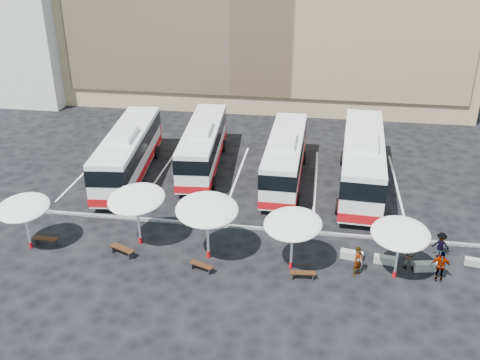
# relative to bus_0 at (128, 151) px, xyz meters

# --- Properties ---
(ground) EXTENTS (120.00, 120.00, 0.00)m
(ground) POSITION_rel_bus_0_xyz_m (8.21, -7.00, -2.04)
(ground) COLOR black
(ground) RESTS_ON ground
(apartment_block) EXTENTS (14.00, 14.00, 18.00)m
(apartment_block) POSITION_rel_bus_0_xyz_m (-19.79, 21.00, 6.96)
(apartment_block) COLOR silver
(apartment_block) RESTS_ON ground
(curb_divider) EXTENTS (34.00, 0.25, 0.15)m
(curb_divider) POSITION_rel_bus_0_xyz_m (8.21, -6.50, -1.97)
(curb_divider) COLOR black
(curb_divider) RESTS_ON ground
(bay_lines) EXTENTS (24.15, 12.00, 0.01)m
(bay_lines) POSITION_rel_bus_0_xyz_m (8.21, 1.00, -2.04)
(bay_lines) COLOR white
(bay_lines) RESTS_ON ground
(bus_0) EXTENTS (3.95, 12.81, 4.00)m
(bus_0) POSITION_rel_bus_0_xyz_m (0.00, 0.00, 0.00)
(bus_0) COLOR white
(bus_0) RESTS_ON ground
(bus_1) EXTENTS (3.42, 12.03, 3.77)m
(bus_1) POSITION_rel_bus_0_xyz_m (5.24, 2.56, -0.12)
(bus_1) COLOR white
(bus_1) RESTS_ON ground
(bus_2) EXTENTS (2.91, 11.94, 3.78)m
(bus_2) POSITION_rel_bus_0_xyz_m (11.84, 1.10, -0.11)
(bus_2) COLOR white
(bus_2) RESTS_ON ground
(bus_3) EXTENTS (3.66, 13.57, 4.27)m
(bus_3) POSITION_rel_bus_0_xyz_m (17.46, 0.77, 0.14)
(bus_3) COLOR white
(bus_3) RESTS_ON ground
(sunshade_0) EXTENTS (3.31, 3.35, 3.22)m
(sunshade_0) POSITION_rel_bus_0_xyz_m (-2.51, -10.73, 0.69)
(sunshade_0) COLOR white
(sunshade_0) RESTS_ON ground
(sunshade_1) EXTENTS (4.18, 4.21, 3.59)m
(sunshade_1) POSITION_rel_bus_0_xyz_m (3.87, -9.25, 1.00)
(sunshade_1) COLOR white
(sunshade_1) RESTS_ON ground
(sunshade_2) EXTENTS (4.48, 4.51, 3.74)m
(sunshade_2) POSITION_rel_bus_0_xyz_m (8.29, -10.12, 1.14)
(sunshade_2) COLOR white
(sunshade_2) RESTS_ON ground
(sunshade_3) EXTENTS (4.01, 4.04, 3.37)m
(sunshade_3) POSITION_rel_bus_0_xyz_m (13.12, -10.43, 0.82)
(sunshade_3) COLOR white
(sunshade_3) RESTS_ON ground
(sunshade_4) EXTENTS (3.45, 3.48, 3.29)m
(sunshade_4) POSITION_rel_bus_0_xyz_m (18.83, -10.45, 0.75)
(sunshade_4) COLOR white
(sunshade_4) RESTS_ON ground
(wood_bench_0) EXTENTS (1.52, 0.43, 0.46)m
(wood_bench_0) POSITION_rel_bus_0_xyz_m (-1.77, -10.27, -1.69)
(wood_bench_0) COLOR black
(wood_bench_0) RESTS_ON ground
(wood_bench_1) EXTENTS (1.70, 1.08, 0.51)m
(wood_bench_1) POSITION_rel_bus_0_xyz_m (3.25, -10.65, -1.65)
(wood_bench_1) COLOR black
(wood_bench_1) RESTS_ON ground
(wood_bench_2) EXTENTS (1.45, 0.85, 0.43)m
(wood_bench_2) POSITION_rel_bus_0_xyz_m (8.20, -11.50, -1.71)
(wood_bench_2) COLOR black
(wood_bench_2) RESTS_ON ground
(wood_bench_3) EXTENTS (1.43, 0.51, 0.43)m
(wood_bench_3) POSITION_rel_bus_0_xyz_m (13.82, -11.38, -1.71)
(wood_bench_3) COLOR black
(wood_bench_3) RESTS_ON ground
(conc_bench_0) EXTENTS (1.35, 0.68, 0.49)m
(conc_bench_0) POSITION_rel_bus_0_xyz_m (16.56, -8.96, -1.80)
(conc_bench_0) COLOR gray
(conc_bench_0) RESTS_ON ground
(conc_bench_1) EXTENTS (1.27, 0.57, 0.46)m
(conc_bench_1) POSITION_rel_bus_0_xyz_m (18.42, -9.15, -1.81)
(conc_bench_1) COLOR gray
(conc_bench_1) RESTS_ON ground
(conc_bench_2) EXTENTS (1.40, 0.69, 0.50)m
(conc_bench_2) POSITION_rel_bus_0_xyz_m (20.63, -9.50, -1.79)
(conc_bench_2) COLOR gray
(conc_bench_2) RESTS_ON ground
(conc_bench_3) EXTENTS (1.17, 0.57, 0.42)m
(conc_bench_3) POSITION_rel_bus_0_xyz_m (23.50, -8.59, -1.83)
(conc_bench_3) COLOR gray
(conc_bench_3) RESTS_ON ground
(passenger_0) EXTENTS (0.75, 0.75, 1.76)m
(passenger_0) POSITION_rel_bus_0_xyz_m (16.79, -10.52, -1.16)
(passenger_0) COLOR black
(passenger_0) RESTS_ON ground
(passenger_1) EXTENTS (1.04, 0.87, 1.89)m
(passenger_1) POSITION_rel_bus_0_xyz_m (19.65, -9.44, -1.10)
(passenger_1) COLOR black
(passenger_1) RESTS_ON ground
(passenger_2) EXTENTS (1.09, 0.54, 1.79)m
(passenger_2) POSITION_rel_bus_0_xyz_m (21.18, -10.32, -1.15)
(passenger_2) COLOR black
(passenger_2) RESTS_ON ground
(passenger_3) EXTENTS (1.10, 0.72, 1.59)m
(passenger_3) POSITION_rel_bus_0_xyz_m (21.63, -7.96, -1.25)
(passenger_3) COLOR black
(passenger_3) RESTS_ON ground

